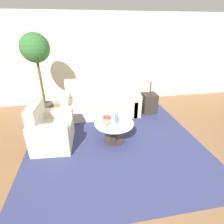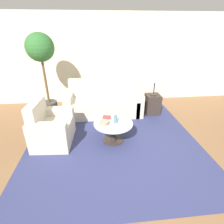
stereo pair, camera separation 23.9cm
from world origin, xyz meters
name	(u,v)px [view 1 (the left image)]	position (x,y,z in m)	size (l,w,h in m)	color
ground_plane	(127,160)	(0.00, 0.00, 0.00)	(14.00, 14.00, 0.00)	brown
wall_back	(104,60)	(0.00, 3.03, 1.30)	(10.00, 0.06, 2.60)	beige
rug	(114,140)	(-0.11, 0.66, 0.00)	(3.51, 3.55, 0.01)	navy
sofa_main	(101,103)	(-0.23, 2.02, 0.30)	(2.04, 0.80, 0.93)	beige
armchair	(50,131)	(-1.40, 0.76, 0.30)	(0.79, 0.95, 0.90)	beige
coffee_table	(114,129)	(-0.11, 0.66, 0.27)	(0.80, 0.80, 0.42)	#332823
side_table	(149,103)	(1.10, 1.86, 0.27)	(0.38, 0.38, 0.55)	#332823
table_lamp	(152,77)	(1.10, 1.86, 1.03)	(0.33, 0.33, 0.61)	#332823
potted_plant	(37,60)	(-1.70, 2.08, 1.48)	(0.67, 0.67, 2.09)	#3D3833
vase	(116,119)	(-0.07, 0.67, 0.51)	(0.07, 0.07, 0.17)	slate
bowl	(105,123)	(-0.30, 0.64, 0.45)	(0.20, 0.20, 0.06)	gray
book_stack	(107,117)	(-0.23, 0.89, 0.44)	(0.19, 0.15, 0.04)	#BC3333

